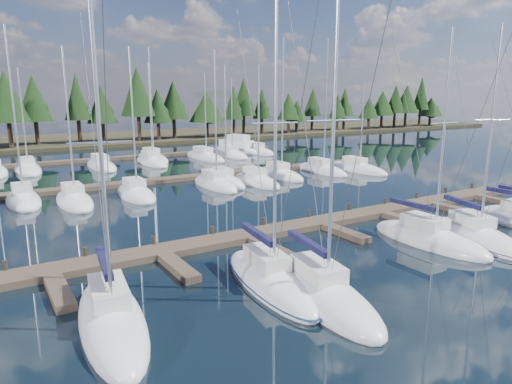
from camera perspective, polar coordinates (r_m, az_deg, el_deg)
ground at (r=43.29m, az=-2.41°, el=-0.36°), size 260.00×260.00×0.00m
far_shore at (r=99.49m, az=-19.67°, el=6.22°), size 220.00×30.00×0.60m
main_dock at (r=33.12m, az=8.37°, el=-4.05°), size 44.00×6.13×0.90m
back_docks at (r=60.82m, az=-11.49°, el=3.24°), size 50.00×21.80×0.40m
front_sailboat_0 at (r=20.38m, az=-17.59°, el=-14.92°), size 3.74×9.36×13.86m
front_sailboat_1 at (r=23.17m, az=1.73°, el=-10.92°), size 3.86×9.48×14.68m
front_sailboat_2 at (r=22.01m, az=8.25°, el=-12.34°), size 4.36×9.43×15.04m
front_sailboat_3 at (r=31.39m, az=20.75°, el=-5.48°), size 2.90×8.56×13.94m
front_sailboat_4 at (r=33.15m, az=25.65°, el=-4.99°), size 5.33×9.19×14.22m
back_sailboat_rows at (r=56.53m, az=-10.33°, el=2.68°), size 45.41×32.70×16.50m
motor_yacht_right at (r=74.77m, az=-2.47°, el=5.35°), size 6.55×10.26×4.88m
tree_line at (r=89.22m, az=-19.53°, el=10.32°), size 186.08×11.83×13.82m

